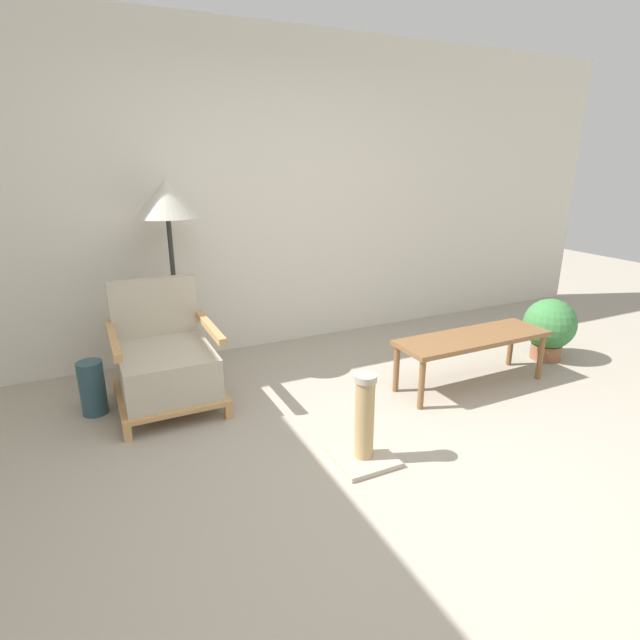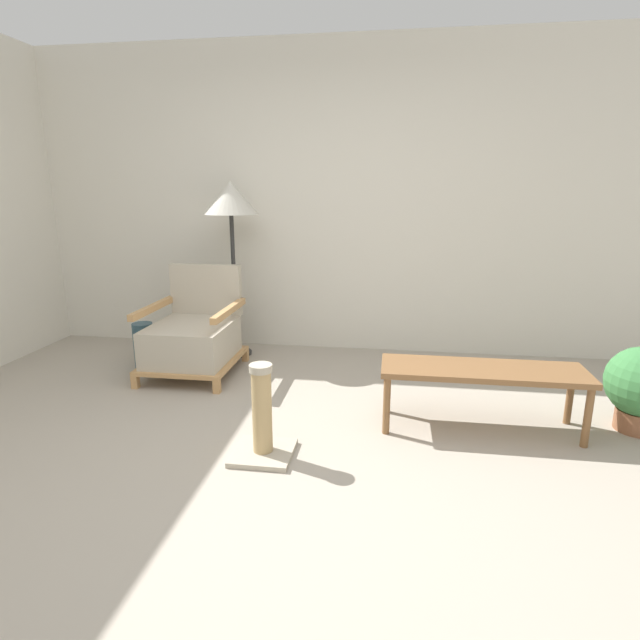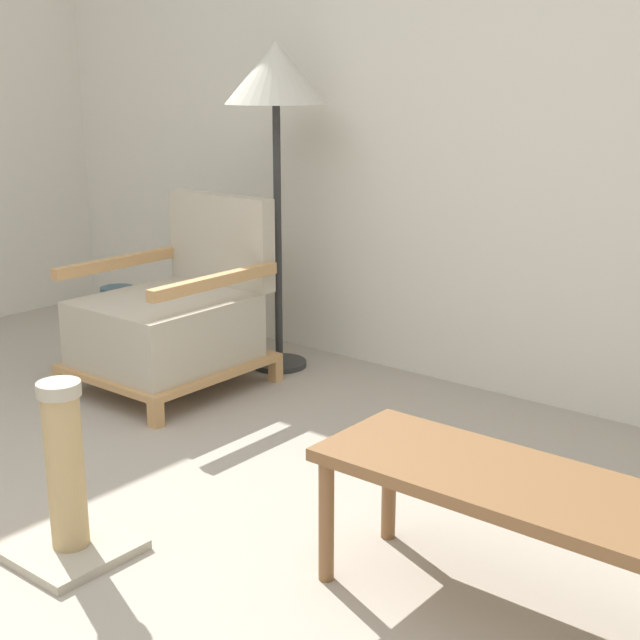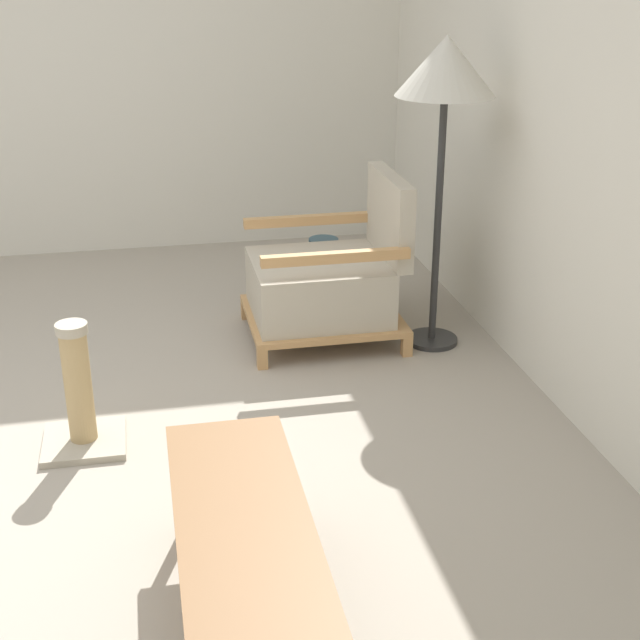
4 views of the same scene
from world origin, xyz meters
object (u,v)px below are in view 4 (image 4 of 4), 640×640
at_px(floor_lamp, 445,78).
at_px(coffee_table, 246,541).
at_px(armchair, 328,280).
at_px(scratching_post, 80,402).
at_px(vase, 323,270).

distance_m(floor_lamp, coffee_table, 2.49).
bearing_deg(armchair, floor_lamp, 69.69).
relative_size(armchair, scratching_post, 1.56).
bearing_deg(vase, scratching_post, -43.31).
relative_size(armchair, floor_lamp, 0.55).
bearing_deg(vase, armchair, -8.97).
bearing_deg(armchair, vase, 171.03).
height_order(coffee_table, scratching_post, scratching_post).
xyz_separation_m(armchair, floor_lamp, (0.19, 0.51, 1.02)).
xyz_separation_m(armchair, vase, (-0.48, 0.08, -0.12)).
bearing_deg(scratching_post, armchair, 126.12).
distance_m(floor_lamp, vase, 1.39).
bearing_deg(vase, floor_lamp, 32.84).
bearing_deg(scratching_post, vase, 136.69).
height_order(armchair, vase, armchair).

